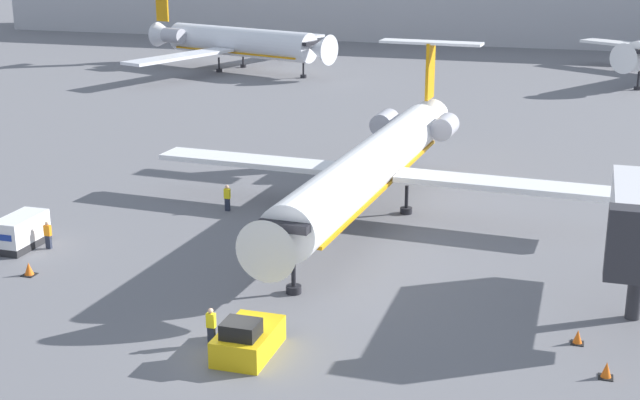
% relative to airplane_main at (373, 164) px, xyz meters
% --- Properties ---
extents(ground_plane, '(600.00, 600.00, 0.00)m').
position_rel_airplane_main_xyz_m(ground_plane, '(-0.92, -21.34, -3.45)').
color(ground_plane, slate).
extents(airplane_main, '(30.54, 34.01, 9.54)m').
position_rel_airplane_main_xyz_m(airplane_main, '(0.00, 0.00, 0.00)').
color(airplane_main, white).
rests_on(airplane_main, ground).
extents(pushback_tug, '(2.21, 3.80, 1.87)m').
position_rel_airplane_main_xyz_m(pushback_tug, '(-0.47, -20.91, -2.75)').
color(pushback_tug, yellow).
rests_on(pushback_tug, ground).
extents(luggage_cart, '(1.69, 3.51, 1.93)m').
position_rel_airplane_main_xyz_m(luggage_cart, '(-18.15, -11.99, -2.48)').
color(luggage_cart, '#232326').
rests_on(luggage_cart, ground).
extents(worker_near_tug, '(0.40, 0.25, 1.77)m').
position_rel_airplane_main_xyz_m(worker_near_tug, '(-2.37, -20.55, -2.52)').
color(worker_near_tug, '#232838').
rests_on(worker_near_tug, ground).
extents(worker_by_wing, '(0.40, 0.25, 1.77)m').
position_rel_airplane_main_xyz_m(worker_by_wing, '(-9.38, -1.87, -2.51)').
color(worker_by_wing, '#232838').
rests_on(worker_by_wing, ground).
extents(worker_on_apron, '(0.40, 0.24, 1.66)m').
position_rel_airplane_main_xyz_m(worker_on_apron, '(-16.56, -11.70, -2.58)').
color(worker_on_apron, '#232838').
rests_on(worker_on_apron, ground).
extents(traffic_cone_left, '(0.70, 0.70, 0.72)m').
position_rel_airplane_main_xyz_m(traffic_cone_left, '(-15.19, -15.67, -3.10)').
color(traffic_cone_left, black).
rests_on(traffic_cone_left, ground).
extents(traffic_cone_right, '(0.58, 0.58, 0.66)m').
position_rel_airplane_main_xyz_m(traffic_cone_right, '(13.35, -15.66, -3.13)').
color(traffic_cone_right, black).
rests_on(traffic_cone_right, ground).
extents(traffic_cone_mid, '(0.61, 0.61, 0.71)m').
position_rel_airplane_main_xyz_m(traffic_cone_mid, '(14.57, -18.63, -3.11)').
color(traffic_cone_mid, black).
rests_on(traffic_cone_mid, ground).
extents(airplane_parked_far_left, '(29.76, 36.13, 10.76)m').
position_rel_airplane_main_xyz_m(airplane_parked_far_left, '(-32.15, 55.81, 0.32)').
color(airplane_parked_far_left, silver).
rests_on(airplane_parked_far_left, ground).
extents(jet_bridge, '(3.20, 9.84, 6.19)m').
position_rel_airplane_main_xyz_m(jet_bridge, '(15.79, -10.40, 0.99)').
color(jet_bridge, '#2D2D33').
rests_on(jet_bridge, ground).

